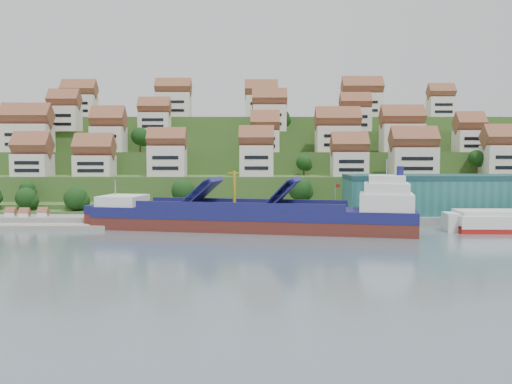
{
  "coord_description": "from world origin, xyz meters",
  "views": [
    {
      "loc": [
        -1.63,
        -128.7,
        17.98
      ],
      "look_at": [
        -1.32,
        14.0,
        8.0
      ],
      "focal_mm": 40.0,
      "sensor_mm": 36.0,
      "label": 1
    }
  ],
  "objects": [
    {
      "name": "cargo_ship",
      "position": [
        -0.56,
        0.66,
        3.15
      ],
      "size": [
        74.67,
        25.71,
        16.33
      ],
      "rotation": [
        0.0,
        0.0,
        -0.2
      ],
      "color": "#55201A",
      "rests_on": "ground"
    },
    {
      "name": "pebble_beach",
      "position": [
        -58.0,
        12.0,
        0.5
      ],
      "size": [
        45.0,
        20.0,
        1.0
      ],
      "primitive_type": "cube",
      "color": "gray",
      "rests_on": "ground"
    },
    {
      "name": "hillside_trees",
      "position": [
        -16.58,
        41.24,
        14.95
      ],
      "size": [
        139.28,
        60.54,
        30.35
      ],
      "color": "#173D14",
      "rests_on": "ground"
    },
    {
      "name": "beach_huts",
      "position": [
        -60.0,
        10.75,
        2.1
      ],
      "size": [
        14.4,
        3.7,
        2.2
      ],
      "color": "white",
      "rests_on": "pebble_beach"
    },
    {
      "name": "hillside",
      "position": [
        0.0,
        103.55,
        10.66
      ],
      "size": [
        260.0,
        128.0,
        31.0
      ],
      "color": "#2D4C1E",
      "rests_on": "ground"
    },
    {
      "name": "quay",
      "position": [
        20.0,
        15.0,
        1.1
      ],
      "size": [
        180.0,
        14.0,
        2.2
      ],
      "primitive_type": "cube",
      "color": "gray",
      "rests_on": "ground"
    },
    {
      "name": "hillside_village",
      "position": [
        -1.87,
        61.22,
        24.54
      ],
      "size": [
        160.07,
        60.95,
        29.38
      ],
      "color": "silver",
      "rests_on": "ground"
    },
    {
      "name": "flagpole",
      "position": [
        18.11,
        10.0,
        6.88
      ],
      "size": [
        1.28,
        0.16,
        8.0
      ],
      "color": "gray",
      "rests_on": "quay"
    },
    {
      "name": "ground",
      "position": [
        0.0,
        0.0,
        0.0
      ],
      "size": [
        300.0,
        300.0,
        0.0
      ],
      "primitive_type": "plane",
      "color": "slate",
      "rests_on": "ground"
    },
    {
      "name": "warehouse",
      "position": [
        52.0,
        17.0,
        7.2
      ],
      "size": [
        60.0,
        15.0,
        10.0
      ],
      "primitive_type": "cube",
      "color": "#266864",
      "rests_on": "quay"
    }
  ]
}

